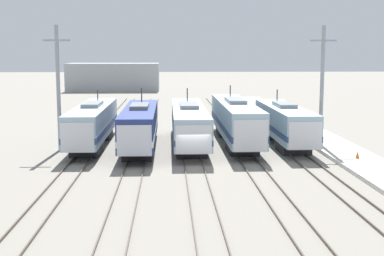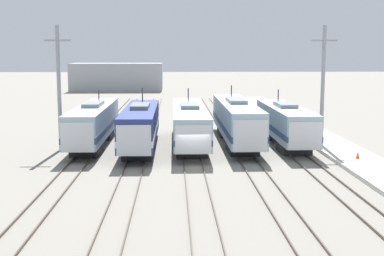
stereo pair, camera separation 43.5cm
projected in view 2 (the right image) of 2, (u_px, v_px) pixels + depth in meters
The scene contains 16 objects.
ground_plane at pixel (193, 165), 42.07m from camera, with size 400.00×400.00×0.00m, color gray.
rail_pair_far_left at pixel (77, 165), 41.75m from camera, with size 1.50×120.00×0.15m.
rail_pair_center_left at pixel (135, 164), 41.91m from camera, with size 1.51×120.00×0.15m.
rail_pair_center at pixel (193, 164), 42.06m from camera, with size 1.51×120.00×0.15m.
rail_pair_center_right at pixel (251, 164), 42.22m from camera, with size 1.51×120.00×0.15m.
rail_pair_far_right at pixel (308, 163), 42.37m from camera, with size 1.50×120.00×0.15m.
locomotive_far_left at pixel (93, 124), 50.22m from camera, with size 2.91×17.64×5.00m.
locomotive_center_left at pixel (140, 127), 48.29m from camera, with size 2.92×16.83×5.36m.
locomotive_center at pixel (190, 124), 50.47m from camera, with size 3.11×19.65×5.14m.
locomotive_center_right at pixel (237, 121), 51.52m from camera, with size 3.00×19.93×5.37m.
locomotive_far_right at pixel (286, 124), 50.54m from camera, with size 2.99×16.13×5.05m.
catenary_tower_left at pixel (59, 86), 47.72m from camera, with size 2.36×0.35×11.19m.
catenary_tower_right at pixel (323, 86), 48.53m from camera, with size 2.36×0.35×11.19m.
platform at pixel (361, 162), 42.51m from camera, with size 4.00×120.00×0.32m.
traffic_cone at pixel (358, 155), 42.90m from camera, with size 0.33×0.33×0.59m.
depot_building at pixel (117, 77), 123.19m from camera, with size 20.80×9.45×6.29m.
Camera 2 is at (-1.50, -41.22, 8.80)m, focal length 50.00 mm.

